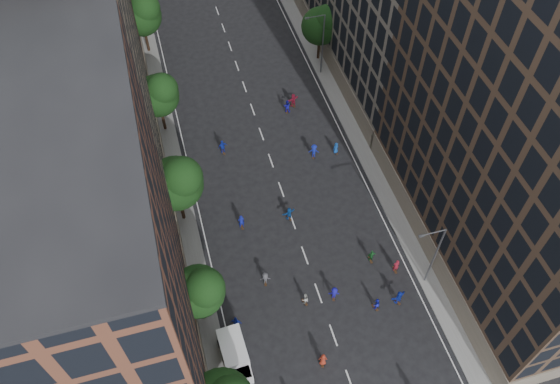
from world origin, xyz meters
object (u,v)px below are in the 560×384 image
Objects in this scene: streetlamp_near at (434,254)px; skater_2 at (376,304)px; streetlamp_far at (321,41)px; cargo_van at (235,356)px.

streetlamp_near reaches higher than skater_2.
skater_2 is at bearing -99.24° from streetlamp_far.
streetlamp_near is 33.00m from streetlamp_far.
streetlamp_far is 41.19m from cargo_van.
streetlamp_near is at bearing 175.77° from skater_2.
streetlamp_near is 5.87× the size of skater_2.
streetlamp_far is 5.87× the size of skater_2.
streetlamp_far is at bearing 58.82° from cargo_van.
cargo_van is (-19.67, -35.99, -3.81)m from streetlamp_far.
cargo_van is at bearing -171.36° from streetlamp_near.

